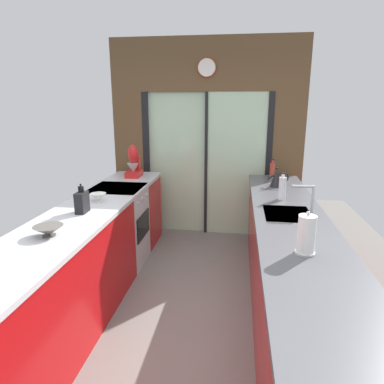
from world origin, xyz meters
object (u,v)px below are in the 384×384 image
Objects in this scene: kettle at (277,178)px; soap_bottle_near at (282,188)px; oven_range at (119,226)px; stand_mixer at (134,165)px; paper_towel_roll at (306,235)px; knife_block at (82,202)px; soap_bottle_far at (272,169)px; mixing_bowl_near at (48,231)px; mixing_bowl_far at (98,197)px.

kettle is 0.54m from soap_bottle_near.
stand_mixer is at bearing 88.26° from oven_range.
paper_towel_roll is (1.78, -2.13, -0.04)m from stand_mixer.
soap_bottle_far is at bearing 44.66° from knife_block.
mixing_bowl_near is 0.76× the size of paper_towel_roll.
stand_mixer reaches higher than mixing_bowl_far.
mixing_bowl_near is 0.90m from mixing_bowl_far.
mixing_bowl_near is at bearing -135.30° from kettle.
oven_range is 1.07m from knife_block.
mixing_bowl_near is 0.51× the size of stand_mixer.
stand_mixer reaches higher than kettle.
soap_bottle_far is 2.37m from paper_towel_roll.
mixing_bowl_near is (0.02, -1.47, 0.51)m from oven_range.
mixing_bowl_near is 1.37× the size of mixing_bowl_far.
oven_range is at bearing 172.21° from soap_bottle_near.
stand_mixer is at bearing 90.00° from knife_block.
knife_block is 0.62× the size of stand_mixer.
paper_towel_roll is (0.00, -1.28, 0.01)m from soap_bottle_near.
stand_mixer is 1.80m from soap_bottle_far.
stand_mixer reaches higher than paper_towel_roll.
mixing_bowl_near is at bearing -90.00° from mixing_bowl_far.
knife_block reaches higher than oven_range.
knife_block is at bearing -90.00° from stand_mixer.
mixing_bowl_near is at bearing -90.00° from knife_block.
mixing_bowl_far is 0.57× the size of soap_bottle_near.
mixing_bowl_far is (0.02, -0.57, 0.51)m from oven_range.
paper_towel_roll is at bearing -18.87° from knife_block.
paper_towel_roll is at bearing -50.10° from stand_mixer.
knife_block is at bearing -88.85° from oven_range.
kettle is at bearing 25.82° from mixing_bowl_far.
paper_towel_roll reaches higher than soap_bottle_near.
knife_block is 1.90m from soap_bottle_near.
oven_range is 4.31× the size of mixing_bowl_near.
soap_bottle_near is at bearing -90.00° from soap_bottle_far.
mixing_bowl_near is 2.08m from stand_mixer.
soap_bottle_near is (1.78, -0.85, -0.04)m from stand_mixer.
stand_mixer reaches higher than mixing_bowl_near.
knife_block is at bearing -90.00° from mixing_bowl_far.
mixing_bowl_near is at bearing -145.53° from soap_bottle_near.
mixing_bowl_near is 0.78× the size of soap_bottle_near.
stand_mixer is 1.80× the size of soap_bottle_far.
kettle is 0.86× the size of paper_towel_roll.
oven_range is at bearing -154.85° from soap_bottle_far.
soap_bottle_far is (1.78, 1.41, 0.05)m from mixing_bowl_far.
oven_range is 2.19× the size of stand_mixer.
stand_mixer is at bearing 90.00° from mixing_bowl_near.
kettle is 1.82m from paper_towel_roll.
stand_mixer is at bearing -172.37° from soap_bottle_far.
soap_bottle_far reaches higher than oven_range.
mixing_bowl_far is 0.64× the size of kettle.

